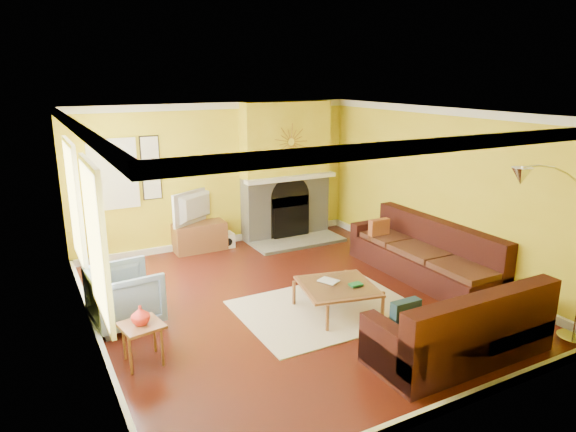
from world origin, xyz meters
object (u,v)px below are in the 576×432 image
arc_lamp (553,263)px  side_table (143,343)px  coffee_table (337,298)px  armchair (125,296)px  sectional_sofa (398,272)px  media_console (200,237)px

arc_lamp → side_table: bearing=154.5°
coffee_table → armchair: 2.86m
coffee_table → arc_lamp: size_ratio=0.43×
sectional_sofa → coffee_table: (-0.93, 0.14, -0.25)m
side_table → sectional_sofa: bearing=-1.0°
sectional_sofa → media_console: sectional_sofa is taller
coffee_table → arc_lamp: (1.51, -2.09, 0.95)m
media_console → side_table: size_ratio=1.99×
media_console → side_table: bearing=-118.2°
sectional_sofa → side_table: (-3.63, 0.06, -0.21)m
coffee_table → sectional_sofa: bearing=-8.6°
coffee_table → arc_lamp: bearing=-54.1°
media_console → armchair: size_ratio=1.12×
sectional_sofa → media_console: 3.94m
side_table → arc_lamp: (4.21, -2.01, 0.90)m
sectional_sofa → arc_lamp: arc_lamp is taller
coffee_table → side_table: side_table is taller
sectional_sofa → arc_lamp: 2.14m
arc_lamp → armchair: bearing=143.4°
side_table → arc_lamp: 4.75m
coffee_table → media_console: bearing=104.2°
media_console → side_table: (-1.85, -3.44, -0.02)m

